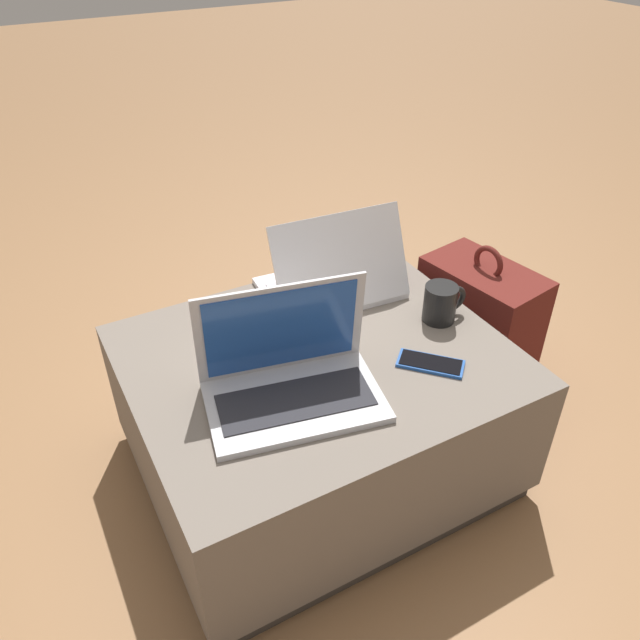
{
  "coord_description": "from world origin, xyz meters",
  "views": [
    {
      "loc": [
        -0.55,
        -1.02,
        1.31
      ],
      "look_at": [
        0.02,
        0.02,
        0.46
      ],
      "focal_mm": 35.0,
      "sensor_mm": 36.0,
      "label": 1
    }
  ],
  "objects_px": {
    "laptop_near": "(290,376)",
    "laptop_far": "(333,279)",
    "cell_phone": "(431,363)",
    "coffee_mug": "(441,303)",
    "backpack": "(479,326)"
  },
  "relations": [
    {
      "from": "laptop_far",
      "to": "coffee_mug",
      "type": "distance_m",
      "value": 0.29
    },
    {
      "from": "laptop_near",
      "to": "laptop_far",
      "type": "xyz_separation_m",
      "value": [
        0.28,
        0.3,
        -0.0
      ]
    },
    {
      "from": "laptop_far",
      "to": "coffee_mug",
      "type": "relative_size",
      "value": 3.08
    },
    {
      "from": "laptop_near",
      "to": "cell_phone",
      "type": "bearing_deg",
      "value": -0.07
    },
    {
      "from": "laptop_near",
      "to": "coffee_mug",
      "type": "relative_size",
      "value": 3.37
    },
    {
      "from": "coffee_mug",
      "to": "backpack",
      "type": "bearing_deg",
      "value": 23.41
    },
    {
      "from": "laptop_near",
      "to": "coffee_mug",
      "type": "bearing_deg",
      "value": 20.41
    },
    {
      "from": "cell_phone",
      "to": "laptop_near",
      "type": "bearing_deg",
      "value": -55.17
    },
    {
      "from": "laptop_near",
      "to": "cell_phone",
      "type": "distance_m",
      "value": 0.34
    },
    {
      "from": "laptop_far",
      "to": "cell_phone",
      "type": "bearing_deg",
      "value": 102.4
    },
    {
      "from": "laptop_near",
      "to": "cell_phone",
      "type": "relative_size",
      "value": 2.66
    },
    {
      "from": "cell_phone",
      "to": "backpack",
      "type": "relative_size",
      "value": 0.33
    },
    {
      "from": "cell_phone",
      "to": "backpack",
      "type": "xyz_separation_m",
      "value": [
        0.4,
        0.26,
        -0.2
      ]
    },
    {
      "from": "laptop_far",
      "to": "cell_phone",
      "type": "distance_m",
      "value": 0.37
    },
    {
      "from": "laptop_near",
      "to": "backpack",
      "type": "height_order",
      "value": "laptop_near"
    }
  ]
}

